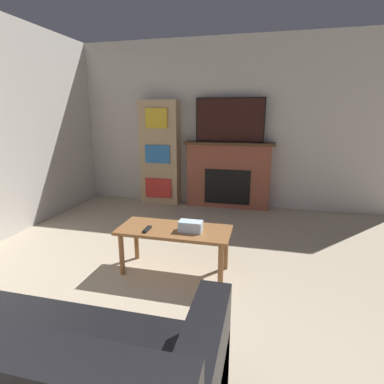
% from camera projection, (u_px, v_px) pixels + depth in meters
% --- Properties ---
extents(wall_back, '(5.67, 0.06, 2.70)m').
position_uv_depth(wall_back, '(218.00, 125.00, 4.94)').
color(wall_back, beige).
rests_on(wall_back, ground_plane).
extents(fireplace, '(1.45, 0.28, 1.09)m').
position_uv_depth(fireplace, '(228.00, 175.00, 4.97)').
color(fireplace, brown).
rests_on(fireplace, ground_plane).
extents(tv, '(1.09, 0.03, 0.69)m').
position_uv_depth(tv, '(230.00, 120.00, 4.72)').
color(tv, black).
rests_on(tv, fireplace).
extents(coffee_table, '(1.09, 0.47, 0.46)m').
position_uv_depth(coffee_table, '(174.00, 235.00, 2.91)').
color(coffee_table, brown).
rests_on(coffee_table, ground_plane).
extents(tissue_box, '(0.22, 0.12, 0.10)m').
position_uv_depth(tissue_box, '(191.00, 226.00, 2.82)').
color(tissue_box, silver).
rests_on(tissue_box, coffee_table).
extents(remote_control, '(0.04, 0.15, 0.02)m').
position_uv_depth(remote_control, '(147.00, 229.00, 2.85)').
color(remote_control, black).
rests_on(remote_control, coffee_table).
extents(bookshelf, '(0.66, 0.29, 1.75)m').
position_uv_depth(bookshelf, '(160.00, 153.00, 5.13)').
color(bookshelf, tan).
rests_on(bookshelf, ground_plane).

